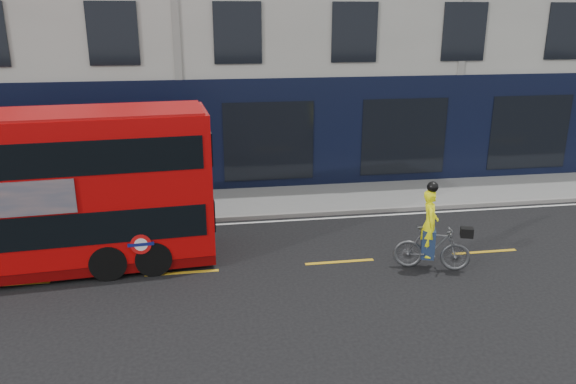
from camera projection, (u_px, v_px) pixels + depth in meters
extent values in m
plane|color=black|center=(181.00, 302.00, 12.44)|extent=(120.00, 120.00, 0.00)
cube|color=gray|center=(185.00, 205.00, 18.53)|extent=(60.00, 3.00, 0.12)
cube|color=gray|center=(184.00, 221.00, 17.12)|extent=(60.00, 0.12, 0.13)
cube|color=black|center=(182.00, 139.00, 19.34)|extent=(50.00, 0.08, 4.00)
cube|color=silver|center=(184.00, 226.00, 16.86)|extent=(58.00, 0.10, 0.01)
cube|color=#B10707|center=(3.00, 189.00, 13.29)|extent=(9.84, 2.94, 3.48)
cube|color=#580303|center=(15.00, 261.00, 13.85)|extent=(9.84, 2.90, 0.26)
cube|color=black|center=(8.00, 220.00, 13.52)|extent=(9.46, 2.95, 0.79)
cube|color=black|center=(210.00, 204.00, 14.61)|extent=(0.19, 1.98, 0.79)
cube|color=black|center=(207.00, 141.00, 14.10)|extent=(0.19, 1.98, 0.79)
cylinder|color=red|center=(141.00, 244.00, 13.31)|extent=(0.49, 0.06, 0.49)
cylinder|color=white|center=(141.00, 245.00, 13.30)|extent=(0.32, 0.04, 0.32)
cube|color=#0C1459|center=(141.00, 245.00, 13.30)|extent=(0.62, 0.07, 0.08)
cylinder|color=black|center=(153.00, 243.00, 14.55)|extent=(1.05, 2.32, 0.88)
cylinder|color=black|center=(111.00, 246.00, 14.31)|extent=(1.05, 2.32, 0.88)
imported|color=#4C4E52|center=(432.00, 248.00, 13.90)|extent=(1.94, 1.12, 1.12)
imported|color=yellow|center=(430.00, 223.00, 13.72)|extent=(0.59, 0.72, 1.69)
cube|color=black|center=(467.00, 232.00, 13.63)|extent=(0.36, 0.32, 0.23)
cube|color=#1B2948|center=(428.00, 243.00, 13.88)|extent=(0.43, 0.48, 0.74)
sphere|color=black|center=(433.00, 187.00, 13.44)|extent=(0.27, 0.27, 0.27)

